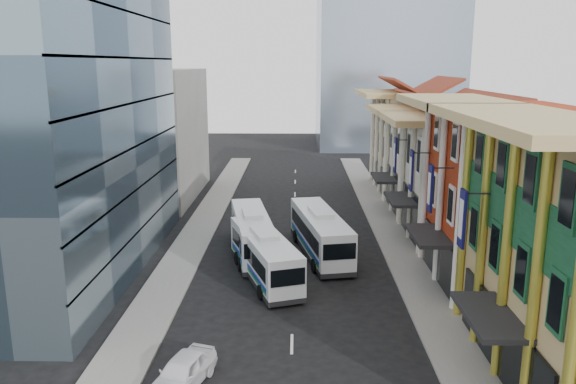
{
  "coord_description": "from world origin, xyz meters",
  "views": [
    {
      "loc": [
        0.25,
        -19.4,
        14.66
      ],
      "look_at": [
        -0.43,
        21.41,
        5.26
      ],
      "focal_mm": 35.0,
      "sensor_mm": 36.0,
      "label": 1
    }
  ],
  "objects_px": {
    "bus_left_far": "(252,232)",
    "bus_left_near": "(264,254)",
    "bus_right": "(320,232)",
    "sedan_left": "(182,372)",
    "office_tower": "(41,58)"
  },
  "relations": [
    {
      "from": "bus_left_far",
      "to": "sedan_left",
      "type": "xyz_separation_m",
      "value": [
        -1.77,
        -18.69,
        -1.01
      ]
    },
    {
      "from": "bus_left_far",
      "to": "bus_right",
      "type": "bearing_deg",
      "value": -11.4
    },
    {
      "from": "bus_left_near",
      "to": "bus_right",
      "type": "relative_size",
      "value": 0.94
    },
    {
      "from": "office_tower",
      "to": "sedan_left",
      "type": "height_order",
      "value": "office_tower"
    },
    {
      "from": "bus_left_near",
      "to": "sedan_left",
      "type": "xyz_separation_m",
      "value": [
        -3.02,
        -13.62,
        -0.97
      ]
    },
    {
      "from": "bus_left_far",
      "to": "bus_left_near",
      "type": "bearing_deg",
      "value": -86.42
    },
    {
      "from": "office_tower",
      "to": "bus_left_far",
      "type": "bearing_deg",
      "value": 14.36
    },
    {
      "from": "bus_right",
      "to": "office_tower",
      "type": "bearing_deg",
      "value": 179.09
    },
    {
      "from": "sedan_left",
      "to": "bus_right",
      "type": "bearing_deg",
      "value": 87.32
    },
    {
      "from": "bus_right",
      "to": "sedan_left",
      "type": "height_order",
      "value": "bus_right"
    },
    {
      "from": "bus_left_far",
      "to": "office_tower",
      "type": "bearing_deg",
      "value": -175.89
    },
    {
      "from": "bus_left_far",
      "to": "bus_right",
      "type": "relative_size",
      "value": 0.96
    },
    {
      "from": "bus_left_far",
      "to": "bus_right",
      "type": "xyz_separation_m",
      "value": [
        5.31,
        -0.11,
        0.06
      ]
    },
    {
      "from": "bus_left_far",
      "to": "bus_right",
      "type": "distance_m",
      "value": 5.31
    },
    {
      "from": "office_tower",
      "to": "bus_left_near",
      "type": "xyz_separation_m",
      "value": [
        15.0,
        -1.55,
        -13.28
      ]
    }
  ]
}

